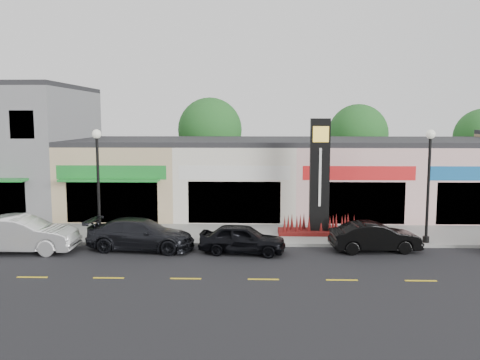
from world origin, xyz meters
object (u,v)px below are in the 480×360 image
(pylon_sign, at_px, (319,194))
(car_black_conv, at_px, (375,237))
(car_dark_sedan, at_px, (141,234))
(lamp_west_near, at_px, (98,173))
(lamp_east_near, at_px, (429,174))
(car_black_sedan, at_px, (243,239))
(car_white_van, at_px, (21,234))

(pylon_sign, distance_m, car_black_conv, 3.99)
(pylon_sign, bearing_deg, car_black_conv, -52.04)
(car_black_conv, bearing_deg, car_dark_sedan, 84.68)
(car_dark_sedan, xyz_separation_m, car_black_conv, (10.94, 0.01, -0.05))
(lamp_west_near, bearing_deg, car_black_conv, -5.11)
(lamp_west_near, bearing_deg, lamp_east_near, 0.00)
(car_dark_sedan, height_order, car_black_conv, car_dark_sedan)
(car_dark_sedan, bearing_deg, car_black_sedan, -89.58)
(car_white_van, xyz_separation_m, car_dark_sedan, (5.43, 0.60, -0.11))
(lamp_west_near, xyz_separation_m, car_black_conv, (13.25, -1.18, -2.80))
(lamp_east_near, height_order, car_white_van, lamp_east_near)
(car_white_van, xyz_separation_m, car_black_sedan, (10.22, 0.11, -0.17))
(pylon_sign, relative_size, car_black_conv, 1.46)
(lamp_east_near, distance_m, car_white_van, 19.38)
(lamp_west_near, xyz_separation_m, car_black_sedan, (7.10, -1.69, -2.81))
(lamp_west_near, distance_m, car_white_van, 4.46)
(car_dark_sedan, distance_m, car_black_sedan, 4.82)
(car_white_van, relative_size, car_black_conv, 1.24)
(car_white_van, distance_m, car_black_sedan, 10.22)
(lamp_west_near, height_order, lamp_east_near, same)
(car_white_van, height_order, car_black_conv, car_white_van)
(lamp_west_near, relative_size, car_black_sedan, 1.39)
(car_white_van, xyz_separation_m, car_black_conv, (16.36, 0.62, -0.16))
(car_white_van, height_order, car_dark_sedan, car_white_van)
(lamp_east_near, bearing_deg, lamp_west_near, 180.00)
(pylon_sign, xyz_separation_m, car_black_sedan, (-3.90, -3.39, -1.60))
(lamp_east_near, relative_size, pylon_sign, 0.91)
(lamp_west_near, distance_m, pylon_sign, 11.19)
(pylon_sign, distance_m, car_white_van, 14.61)
(car_white_van, bearing_deg, lamp_west_near, -60.89)
(lamp_west_near, bearing_deg, car_white_van, -150.00)
(lamp_east_near, bearing_deg, car_black_conv, -156.72)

